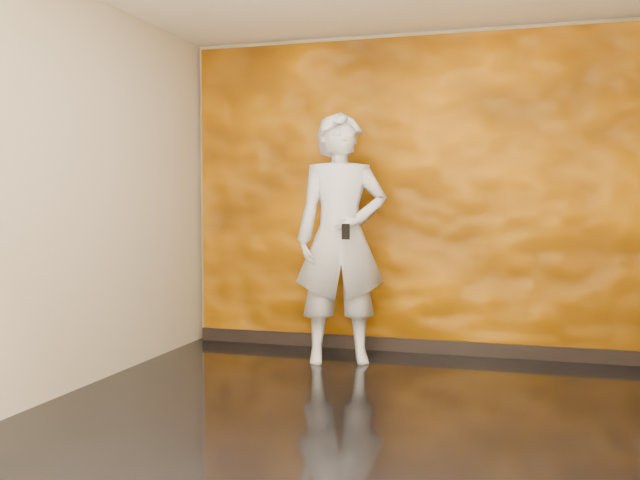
{
  "coord_description": "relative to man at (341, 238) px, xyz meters",
  "views": [
    {
      "loc": [
        1.06,
        -4.26,
        1.32
      ],
      "look_at": [
        -0.52,
        1.05,
        1.03
      ],
      "focal_mm": 40.0,
      "sensor_mm": 36.0,
      "label": 1
    }
  ],
  "objects": [
    {
      "name": "room",
      "position": [
        0.44,
        -1.39,
        0.37
      ],
      "size": [
        4.02,
        4.02,
        2.81
      ],
      "color": "black",
      "rests_on": "ground"
    },
    {
      "name": "feature_wall",
      "position": [
        0.44,
        0.57,
        0.35
      ],
      "size": [
        3.9,
        0.06,
        2.75
      ],
      "primitive_type": "cube",
      "color": "orange",
      "rests_on": "ground"
    },
    {
      "name": "baseboard",
      "position": [
        0.44,
        0.53,
        -0.97
      ],
      "size": [
        3.9,
        0.04,
        0.12
      ],
      "primitive_type": "cube",
      "color": "black",
      "rests_on": "ground"
    },
    {
      "name": "man",
      "position": [
        0.0,
        0.0,
        0.0
      ],
      "size": [
        0.87,
        0.71,
        2.05
      ],
      "primitive_type": "imported",
      "rotation": [
        0.0,
        0.0,
        0.33
      ],
      "color": "#A9ACB9",
      "rests_on": "ground"
    },
    {
      "name": "phone",
      "position": [
        0.11,
        -0.29,
        0.07
      ],
      "size": [
        0.07,
        0.03,
        0.12
      ],
      "primitive_type": "cube",
      "rotation": [
        0.0,
        0.0,
        -0.21
      ],
      "color": "black",
      "rests_on": "man"
    }
  ]
}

